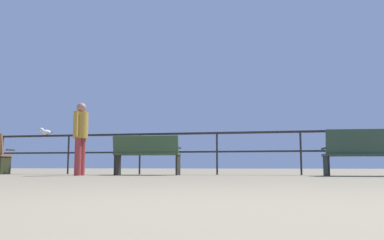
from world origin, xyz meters
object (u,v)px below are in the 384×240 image
at_px(seagull_on_rail, 45,132).
at_px(person_by_bench, 81,134).
at_px(bench_near_left, 147,152).
at_px(bench_near_right, 363,151).

bearing_deg(seagull_on_rail, person_by_bench, -39.10).
relative_size(bench_near_left, person_by_bench, 0.97).
bearing_deg(person_by_bench, seagull_on_rail, 140.90).
bearing_deg(seagull_on_rail, bench_near_left, -12.77).
bearing_deg(bench_near_right, bench_near_left, 179.76).
bearing_deg(person_by_bench, bench_near_right, 6.84).
relative_size(bench_near_left, seagull_on_rail, 4.21).
bearing_deg(person_by_bench, bench_near_left, 29.69).
distance_m(bench_near_left, bench_near_right, 4.55).
bearing_deg(bench_near_right, seagull_on_rail, 174.75).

